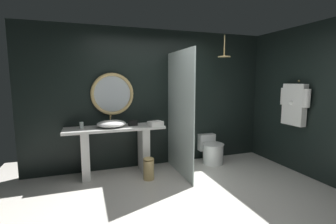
{
  "coord_description": "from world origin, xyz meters",
  "views": [
    {
      "loc": [
        -1.3,
        -2.59,
        1.67
      ],
      "look_at": [
        -0.14,
        0.73,
        1.19
      ],
      "focal_mm": 25.74,
      "sensor_mm": 36.0,
      "label": 1
    }
  ],
  "objects_px": {
    "round_wall_mirror": "(112,94)",
    "rain_shower_head": "(224,55)",
    "tissue_box": "(133,123)",
    "waste_bin": "(149,168)",
    "vessel_sink": "(111,124)",
    "hanging_bathrobe": "(294,103)",
    "toilet": "(212,151)",
    "folded_hand_towel": "(155,124)",
    "tumbler_cup": "(82,125)"
  },
  "relations": [
    {
      "from": "round_wall_mirror",
      "to": "rain_shower_head",
      "type": "xyz_separation_m",
      "value": [
        2.07,
        -0.34,
        0.72
      ]
    },
    {
      "from": "tissue_box",
      "to": "waste_bin",
      "type": "height_order",
      "value": "tissue_box"
    },
    {
      "from": "vessel_sink",
      "to": "hanging_bathrobe",
      "type": "distance_m",
      "value": 3.23
    },
    {
      "from": "toilet",
      "to": "waste_bin",
      "type": "relative_size",
      "value": 1.53
    },
    {
      "from": "waste_bin",
      "to": "rain_shower_head",
      "type": "bearing_deg",
      "value": 10.91
    },
    {
      "from": "vessel_sink",
      "to": "rain_shower_head",
      "type": "relative_size",
      "value": 1.19
    },
    {
      "from": "rain_shower_head",
      "to": "folded_hand_towel",
      "type": "distance_m",
      "value": 1.85
    },
    {
      "from": "rain_shower_head",
      "to": "waste_bin",
      "type": "height_order",
      "value": "rain_shower_head"
    },
    {
      "from": "hanging_bathrobe",
      "to": "waste_bin",
      "type": "xyz_separation_m",
      "value": [
        -2.54,
        0.48,
        -1.06
      ]
    },
    {
      "from": "vessel_sink",
      "to": "hanging_bathrobe",
      "type": "bearing_deg",
      "value": -15.8
    },
    {
      "from": "tumbler_cup",
      "to": "toilet",
      "type": "distance_m",
      "value": 2.54
    },
    {
      "from": "rain_shower_head",
      "to": "tumbler_cup",
      "type": "bearing_deg",
      "value": 176.53
    },
    {
      "from": "rain_shower_head",
      "to": "hanging_bathrobe",
      "type": "relative_size",
      "value": 0.52
    },
    {
      "from": "tumbler_cup",
      "to": "waste_bin",
      "type": "relative_size",
      "value": 0.28
    },
    {
      "from": "tissue_box",
      "to": "round_wall_mirror",
      "type": "xyz_separation_m",
      "value": [
        -0.32,
        0.2,
        0.51
      ]
    },
    {
      "from": "tumbler_cup",
      "to": "tissue_box",
      "type": "height_order",
      "value": "tumbler_cup"
    },
    {
      "from": "vessel_sink",
      "to": "waste_bin",
      "type": "bearing_deg",
      "value": -35.44
    },
    {
      "from": "tumbler_cup",
      "to": "round_wall_mirror",
      "type": "xyz_separation_m",
      "value": [
        0.54,
        0.18,
        0.5
      ]
    },
    {
      "from": "round_wall_mirror",
      "to": "hanging_bathrobe",
      "type": "height_order",
      "value": "round_wall_mirror"
    },
    {
      "from": "toilet",
      "to": "folded_hand_towel",
      "type": "xyz_separation_m",
      "value": [
        -1.21,
        -0.14,
        0.66
      ]
    },
    {
      "from": "tumbler_cup",
      "to": "rain_shower_head",
      "type": "xyz_separation_m",
      "value": [
        2.61,
        -0.16,
        1.22
      ]
    },
    {
      "from": "tumbler_cup",
      "to": "waste_bin",
      "type": "bearing_deg",
      "value": -24.1
    },
    {
      "from": "round_wall_mirror",
      "to": "toilet",
      "type": "xyz_separation_m",
      "value": [
        1.9,
        -0.25,
        -1.17
      ]
    },
    {
      "from": "tumbler_cup",
      "to": "hanging_bathrobe",
      "type": "relative_size",
      "value": 0.14
    },
    {
      "from": "rain_shower_head",
      "to": "folded_hand_towel",
      "type": "height_order",
      "value": "rain_shower_head"
    },
    {
      "from": "tumbler_cup",
      "to": "rain_shower_head",
      "type": "bearing_deg",
      "value": -3.47
    },
    {
      "from": "toilet",
      "to": "folded_hand_towel",
      "type": "relative_size",
      "value": 2.43
    },
    {
      "from": "hanging_bathrobe",
      "to": "folded_hand_towel",
      "type": "distance_m",
      "value": 2.49
    },
    {
      "from": "round_wall_mirror",
      "to": "rain_shower_head",
      "type": "bearing_deg",
      "value": -9.42
    },
    {
      "from": "tissue_box",
      "to": "rain_shower_head",
      "type": "bearing_deg",
      "value": -4.55
    },
    {
      "from": "tissue_box",
      "to": "folded_hand_towel",
      "type": "relative_size",
      "value": 0.65
    },
    {
      "from": "tumbler_cup",
      "to": "hanging_bathrobe",
      "type": "bearing_deg",
      "value": -14.83
    },
    {
      "from": "tumbler_cup",
      "to": "tissue_box",
      "type": "relative_size",
      "value": 0.69
    },
    {
      "from": "vessel_sink",
      "to": "tumbler_cup",
      "type": "bearing_deg",
      "value": 171.57
    },
    {
      "from": "rain_shower_head",
      "to": "folded_hand_towel",
      "type": "xyz_separation_m",
      "value": [
        -1.38,
        -0.04,
        -1.23
      ]
    },
    {
      "from": "vessel_sink",
      "to": "toilet",
      "type": "xyz_separation_m",
      "value": [
        1.96,
        0.01,
        -0.68
      ]
    },
    {
      "from": "tissue_box",
      "to": "round_wall_mirror",
      "type": "bearing_deg",
      "value": 147.39
    },
    {
      "from": "vessel_sink",
      "to": "waste_bin",
      "type": "xyz_separation_m",
      "value": [
        0.55,
        -0.39,
        -0.72
      ]
    },
    {
      "from": "tissue_box",
      "to": "rain_shower_head",
      "type": "xyz_separation_m",
      "value": [
        1.75,
        -0.14,
        1.23
      ]
    },
    {
      "from": "toilet",
      "to": "folded_hand_towel",
      "type": "distance_m",
      "value": 1.39
    },
    {
      "from": "vessel_sink",
      "to": "hanging_bathrobe",
      "type": "height_order",
      "value": "hanging_bathrobe"
    },
    {
      "from": "rain_shower_head",
      "to": "vessel_sink",
      "type": "bearing_deg",
      "value": 177.68
    },
    {
      "from": "hanging_bathrobe",
      "to": "vessel_sink",
      "type": "bearing_deg",
      "value": 164.2
    },
    {
      "from": "rain_shower_head",
      "to": "folded_hand_towel",
      "type": "relative_size",
      "value": 1.72
    },
    {
      "from": "waste_bin",
      "to": "round_wall_mirror",
      "type": "bearing_deg",
      "value": 127.11
    },
    {
      "from": "rain_shower_head",
      "to": "waste_bin",
      "type": "bearing_deg",
      "value": -169.09
    },
    {
      "from": "waste_bin",
      "to": "hanging_bathrobe",
      "type": "bearing_deg",
      "value": -10.79
    },
    {
      "from": "toilet",
      "to": "tumbler_cup",
      "type": "bearing_deg",
      "value": 178.5
    },
    {
      "from": "tumbler_cup",
      "to": "folded_hand_towel",
      "type": "bearing_deg",
      "value": -9.32
    },
    {
      "from": "round_wall_mirror",
      "to": "waste_bin",
      "type": "relative_size",
      "value": 1.98
    }
  ]
}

